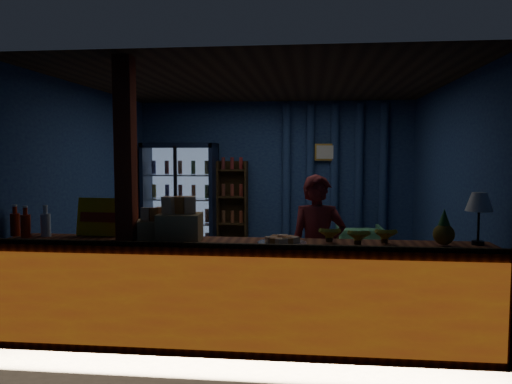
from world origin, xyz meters
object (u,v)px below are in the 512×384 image
table_lamp (479,204)px  pastry_tray (282,242)px  shopkeeper (317,251)px  green_chair (359,246)px

table_lamp → pastry_tray: bearing=-173.6°
shopkeeper → table_lamp: bearing=-21.3°
shopkeeper → green_chair: size_ratio=2.19×
green_chair → pastry_tray: pastry_tray is taller
green_chair → table_lamp: size_ratio=1.54×
shopkeeper → pastry_tray: bearing=-115.8°
green_chair → table_lamp: table_lamp is taller
shopkeeper → green_chair: bearing=74.8°
shopkeeper → pastry_tray: (-0.32, -0.69, 0.21)m
green_chair → pastry_tray: bearing=71.7°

